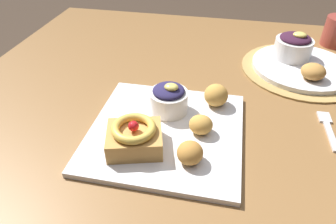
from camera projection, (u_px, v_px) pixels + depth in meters
dining_table at (202, 121)px, 0.82m from camera, size 1.20×1.00×0.73m
woven_placemat at (301, 69)px, 0.83m from camera, size 0.32×0.32×0.00m
front_plate at (166, 131)px, 0.62m from camera, size 0.30×0.30×0.01m
cake_slice at (134, 137)px, 0.56m from camera, size 0.12×0.11×0.06m
berry_ramekin at (169, 99)px, 0.65m from camera, size 0.08×0.08×0.07m
fritter_front at (201, 125)px, 0.60m from camera, size 0.05×0.04×0.04m
fritter_middle at (193, 153)px, 0.54m from camera, size 0.05×0.05×0.04m
fritter_back at (216, 95)px, 0.67m from camera, size 0.05×0.05×0.05m
back_plate at (302, 67)px, 0.83m from camera, size 0.26×0.26×0.01m
back_ramekin at (293, 46)px, 0.84m from camera, size 0.10×0.10×0.08m
back_pastry at (313, 72)px, 0.76m from camera, size 0.06×0.06×0.04m
fork at (328, 127)px, 0.64m from camera, size 0.03×0.13×0.00m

